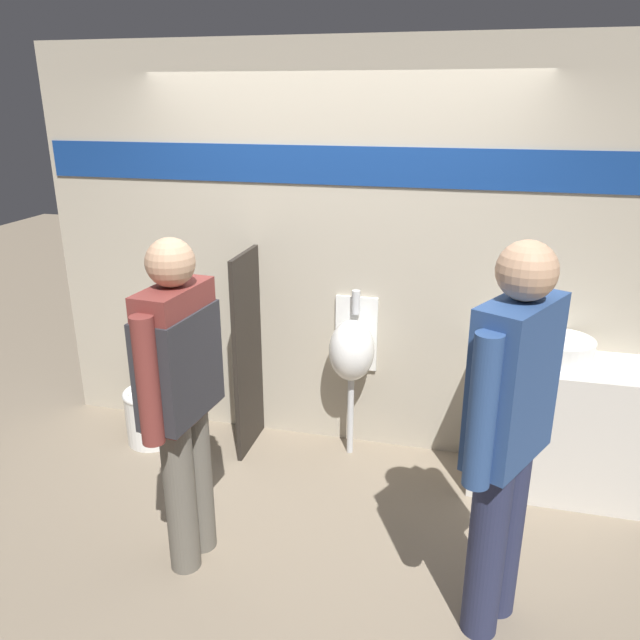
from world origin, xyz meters
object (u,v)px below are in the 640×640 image
object	(u,v)px
toilet	(156,396)
person_in_vest	(181,385)
cell_phone	(514,364)
sink_basin	(560,349)
urinal_near_counter	(352,350)
person_with_lanyard	(508,431)

from	to	relation	value
toilet	person_in_vest	bearing A→B (deg)	-54.39
cell_phone	toilet	bearing A→B (deg)	178.33
person_in_vest	cell_phone	bearing A→B (deg)	-51.58
sink_basin	urinal_near_counter	bearing A→B (deg)	178.00
urinal_near_counter	cell_phone	bearing A→B (deg)	-10.92
toilet	person_with_lanyard	world-z (taller)	person_with_lanyard
sink_basin	person_in_vest	xyz separation A→B (m)	(-1.89, -1.20, 0.10)
urinal_near_counter	person_in_vest	distance (m)	1.41
cell_phone	person_with_lanyard	world-z (taller)	person_with_lanyard
sink_basin	cell_phone	size ratio (longest dim) A/B	2.86
person_in_vest	toilet	bearing A→B (deg)	41.24
person_with_lanyard	urinal_near_counter	bearing A→B (deg)	63.14
urinal_near_counter	person_with_lanyard	distance (m)	1.62
sink_basin	person_with_lanyard	distance (m)	1.31
urinal_near_counter	toilet	size ratio (longest dim) A/B	1.27
sink_basin	toilet	distance (m)	2.76
cell_phone	toilet	world-z (taller)	toilet
cell_phone	urinal_near_counter	distance (m)	1.04
sink_basin	person_in_vest	world-z (taller)	person_in_vest
sink_basin	cell_phone	distance (m)	0.31
toilet	person_with_lanyard	bearing A→B (deg)	-26.59
sink_basin	urinal_near_counter	size ratio (longest dim) A/B	0.35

